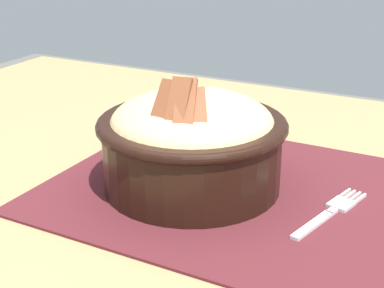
% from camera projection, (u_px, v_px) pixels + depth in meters
% --- Properties ---
extents(table, '(1.19, 0.84, 0.76)m').
position_uv_depth(table, '(203.00, 247.00, 0.67)').
color(table, '#99754C').
rests_on(table, ground_plane).
extents(placemat, '(0.39, 0.34, 0.00)m').
position_uv_depth(placemat, '(231.00, 189.00, 0.64)').
color(placemat, '#47191E').
rests_on(placemat, table).
extents(bowl, '(0.24, 0.24, 0.14)m').
position_uv_depth(bowl, '(192.00, 139.00, 0.62)').
color(bowl, black).
rests_on(bowl, placemat).
extents(fork, '(0.05, 0.13, 0.00)m').
position_uv_depth(fork, '(331.00, 211.00, 0.58)').
color(fork, silver).
rests_on(fork, placemat).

